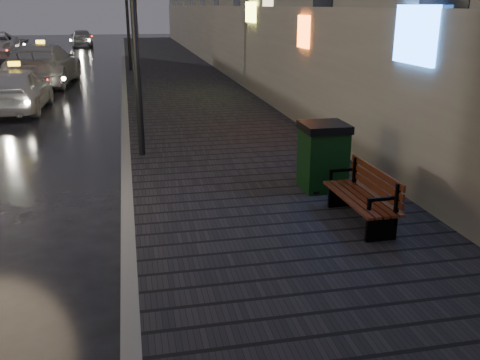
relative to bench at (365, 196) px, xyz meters
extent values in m
cube|color=black|center=(-1.07, 19.52, -0.49)|extent=(4.60, 58.00, 0.15)
cube|color=slate|center=(-3.47, 19.52, -0.49)|extent=(0.20, 58.00, 0.15)
cylinder|color=black|center=(-3.12, 4.52, 2.08)|extent=(0.14, 0.14, 5.00)
cylinder|color=black|center=(-3.12, 20.52, 2.08)|extent=(0.14, 0.14, 5.00)
cube|color=black|center=(-0.05, -0.68, -0.23)|extent=(0.45, 0.06, 0.36)
cube|color=black|center=(0.15, -0.67, 0.08)|extent=(0.06, 0.06, 0.63)
cube|color=black|center=(-0.10, -0.68, 0.20)|extent=(0.38, 0.05, 0.05)
cube|color=black|center=(-0.08, 0.67, -0.23)|extent=(0.45, 0.06, 0.36)
cube|color=black|center=(0.12, 0.68, 0.08)|extent=(0.06, 0.06, 0.63)
cube|color=black|center=(-0.12, 0.67, 0.20)|extent=(0.38, 0.05, 0.05)
cube|color=#502311|center=(-0.06, 0.00, -0.03)|extent=(0.59, 1.63, 0.04)
cube|color=#502311|center=(0.15, 0.00, 0.23)|extent=(0.06, 1.62, 0.36)
cube|color=black|center=(-0.08, 1.59, 0.11)|extent=(0.71, 0.71, 1.04)
cube|color=black|center=(-0.08, 1.59, 0.69)|extent=(0.77, 0.77, 0.13)
imported|color=silver|center=(-6.76, 11.17, 0.15)|extent=(1.83, 4.24, 1.43)
imported|color=#BAB9C0|center=(-6.76, 17.20, 0.29)|extent=(2.88, 6.08, 1.71)
imported|color=#9C9DA4|center=(-6.71, 39.68, 0.13)|extent=(2.03, 4.23, 1.40)
camera|label=1|loc=(-3.34, -6.89, 2.69)|focal=40.00mm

